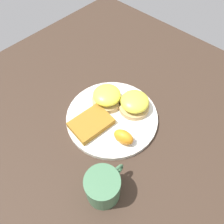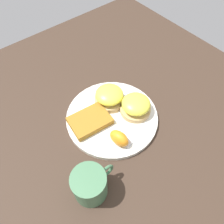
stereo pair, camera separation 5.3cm
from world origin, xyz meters
The scene contains 8 objects.
ground_plane centered at (0.00, 0.00, 0.00)m, with size 1.10×1.10×0.00m, color #38281E.
plate centered at (0.00, 0.00, 0.01)m, with size 0.29×0.29×0.01m, color silver.
sandwich_benedict_left centered at (0.07, -0.03, 0.04)m, with size 0.10×0.10×0.06m.
sandwich_benedict_right centered at (0.03, 0.05, 0.04)m, with size 0.10×0.10×0.06m.
hashbrown_patty centered at (-0.07, 0.02, 0.02)m, with size 0.12×0.09×0.02m, color #996921.
orange_wedge centered at (-0.04, -0.08, 0.04)m, with size 0.06×0.04×0.04m, color orange.
fork centered at (-0.04, -0.02, 0.02)m, with size 0.05×0.22×0.00m.
cup centered at (-0.18, -0.14, 0.05)m, with size 0.12×0.08×0.09m.
Camera 2 is at (-0.24, -0.30, 0.57)m, focal length 35.00 mm.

